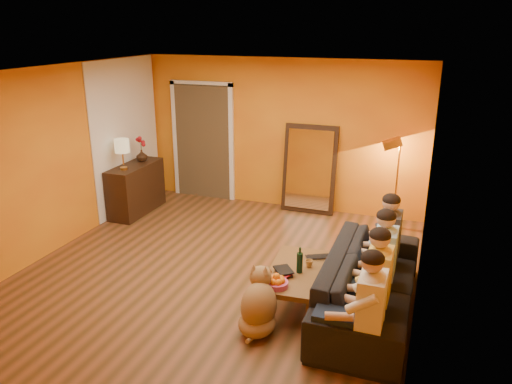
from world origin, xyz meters
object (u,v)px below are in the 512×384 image
(floor_lamp, at_px, (396,185))
(person_mid_right, at_px, (384,261))
(table_lamp, at_px, (123,154))
(wine_bottle, at_px, (300,260))
(person_far_right, at_px, (389,242))
(tumbler, at_px, (309,263))
(sideboard, at_px, (136,189))
(dog, at_px, (259,301))
(mirror_frame, at_px, (309,169))
(vase, at_px, (142,156))
(sofa, at_px, (369,283))
(person_far_left, at_px, (371,311))
(laptop, at_px, (318,258))
(person_mid_left, at_px, (378,284))
(coffee_table, at_px, (296,286))

(floor_lamp, bearing_deg, person_mid_right, -97.74)
(table_lamp, distance_m, wine_bottle, 3.88)
(person_far_right, xyz_separation_m, tumbler, (-0.84, -0.62, -0.15))
(sideboard, xyz_separation_m, floor_lamp, (4.27, 0.80, 0.29))
(dog, bearing_deg, floor_lamp, 55.62)
(dog, relative_size, tumbler, 7.93)
(person_far_right, bearing_deg, sideboard, 164.87)
(dog, height_order, person_mid_right, person_mid_right)
(table_lamp, height_order, wine_bottle, table_lamp)
(mirror_frame, relative_size, person_mid_right, 1.25)
(mirror_frame, distance_m, vase, 2.92)
(wine_bottle, bearing_deg, dog, -111.24)
(sofa, height_order, vase, vase)
(floor_lamp, distance_m, tumbler, 2.71)
(floor_lamp, xyz_separation_m, tumbler, (-0.74, -2.60, -0.26))
(table_lamp, distance_m, dog, 4.03)
(person_far_left, relative_size, person_far_right, 1.00)
(vase, bearing_deg, person_far_right, -18.14)
(person_mid_right, bearing_deg, sofa, -142.43)
(sofa, height_order, wine_bottle, wine_bottle)
(laptop, bearing_deg, floor_lamp, 45.58)
(person_mid_left, distance_m, laptop, 1.07)
(coffee_table, height_order, laptop, laptop)
(floor_lamp, height_order, person_mid_left, floor_lamp)
(floor_lamp, distance_m, person_far_left, 3.63)
(coffee_table, bearing_deg, mirror_frame, 97.81)
(laptop, bearing_deg, vase, 124.73)
(tumbler, bearing_deg, wine_bottle, -112.38)
(coffee_table, height_order, person_far_right, person_far_right)
(wine_bottle, bearing_deg, laptop, 72.00)
(sofa, distance_m, floor_lamp, 2.65)
(mirror_frame, xyz_separation_m, person_mid_right, (1.58, -2.81, -0.15))
(mirror_frame, distance_m, person_mid_right, 3.23)
(mirror_frame, xyz_separation_m, table_lamp, (-2.79, -1.38, 0.34))
(sideboard, distance_m, laptop, 3.92)
(person_far_right, relative_size, wine_bottle, 3.94)
(sideboard, distance_m, person_mid_left, 4.93)
(tumbler, height_order, laptop, tumbler)
(dog, height_order, laptop, dog)
(coffee_table, relative_size, dog, 1.69)
(vase, bearing_deg, sideboard, -90.00)
(mirror_frame, distance_m, person_mid_left, 3.72)
(vase, bearing_deg, person_mid_right, -24.39)
(sofa, distance_m, wine_bottle, 0.83)
(mirror_frame, relative_size, person_mid_left, 1.25)
(person_far_right, bearing_deg, mirror_frame, 124.94)
(person_mid_left, distance_m, wine_bottle, 0.97)
(table_lamp, bearing_deg, person_far_left, -30.09)
(dog, distance_m, wine_bottle, 0.74)
(person_mid_right, height_order, tumbler, person_mid_right)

